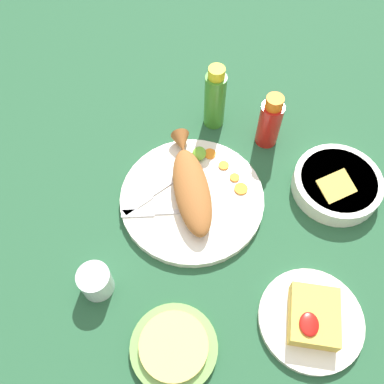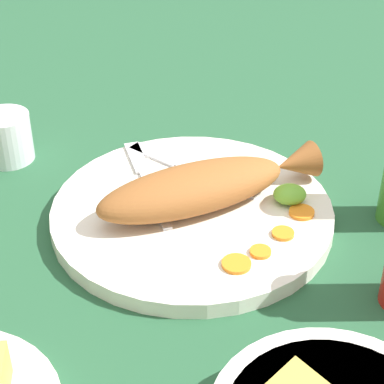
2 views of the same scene
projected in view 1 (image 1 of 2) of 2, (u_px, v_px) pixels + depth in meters
The scene contains 18 objects.
ground_plane at pixel (192, 201), 0.94m from camera, with size 4.00×4.00×0.00m, color #235133.
main_plate at pixel (192, 199), 0.93m from camera, with size 0.31×0.31×0.02m, color white.
fried_fish at pixel (191, 186), 0.91m from camera, with size 0.27×0.14×0.05m.
fork_near at pixel (159, 212), 0.90m from camera, with size 0.05×0.18×0.00m.
fork_far at pixel (155, 193), 0.93m from camera, with size 0.14×0.14×0.00m.
carrot_slice_near at pixel (241, 189), 0.93m from camera, with size 0.03×0.03×0.00m, color orange.
carrot_slice_mid at pixel (224, 166), 0.96m from camera, with size 0.02×0.02×0.00m, color orange.
carrot_slice_far at pixel (235, 178), 0.95m from camera, with size 0.02×0.02×0.00m, color orange.
carrot_slice_extra at pixel (210, 154), 0.98m from camera, with size 0.03×0.03×0.00m, color orange.
lime_wedge_main at pixel (200, 154), 0.97m from camera, with size 0.04×0.03×0.02m, color #6BB233.
hot_sauce_bottle_red at pixel (270, 122), 0.97m from camera, with size 0.05×0.05×0.14m.
hot_sauce_bottle_green at pixel (215, 99), 0.99m from camera, with size 0.05×0.05×0.17m.
salt_cup at pixel (96, 282), 0.82m from camera, with size 0.06×0.06×0.06m.
side_plate_fries at pixel (311, 320), 0.80m from camera, with size 0.20×0.20×0.01m, color white.
fries_pile at pixel (314, 316), 0.78m from camera, with size 0.11×0.09×0.04m.
guacamole_bowl at pixel (337, 184), 0.94m from camera, with size 0.19×0.19×0.05m.
tortilla_plate at pixel (174, 348), 0.78m from camera, with size 0.16×0.16×0.01m, color #6B9E4C.
tortilla_stack at pixel (174, 346), 0.76m from camera, with size 0.12×0.12×0.01m, color #E0C666.
Camera 1 is at (0.46, 0.07, 0.82)m, focal length 40.00 mm.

